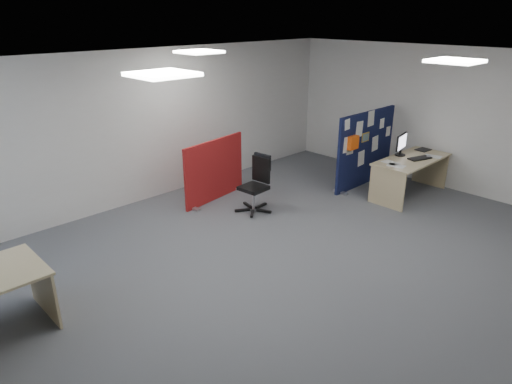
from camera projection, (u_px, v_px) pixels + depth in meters
floor at (289, 266)px, 6.30m from camera, size 9.00×9.00×0.00m
ceiling at (296, 64)px, 5.30m from camera, size 9.00×7.00×0.02m
wall_back at (146, 127)px, 8.14m from camera, size 9.00×0.02×2.70m
wall_right at (449, 120)px, 8.71m from camera, size 0.02×7.00×2.70m
ceiling_lights at (274, 61)px, 5.98m from camera, size 4.10×4.10×0.04m
navy_divider at (365, 149)px, 9.01m from camera, size 1.80×0.30×1.50m
main_desk at (409, 167)px, 8.56m from camera, size 1.69×0.75×0.73m
monitor_main at (401, 144)px, 8.57m from camera, size 0.47×0.20×0.41m
keyboard at (420, 158)px, 8.44m from camera, size 0.48×0.31×0.02m
mouse at (428, 157)px, 8.53m from camera, size 0.11×0.09×0.03m
paper_tray at (423, 150)px, 8.98m from camera, size 0.30×0.24×0.01m
red_divider at (215, 171)px, 8.35m from camera, size 1.50×0.30×1.13m
office_chair at (257, 180)px, 7.90m from camera, size 0.63×0.65×0.97m
desk_papers at (407, 161)px, 8.30m from camera, size 1.27×0.69×0.00m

